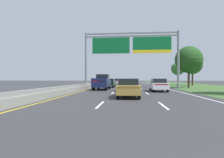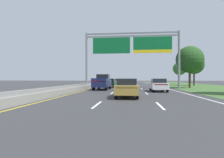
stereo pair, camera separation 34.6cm
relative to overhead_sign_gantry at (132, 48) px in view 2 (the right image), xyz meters
name	(u,v)px [view 2 (the right image)]	position (x,y,z in m)	size (l,w,h in m)	color
ground_plane	(130,87)	(-0.30, 6.10, -6.48)	(220.00, 220.00, 0.00)	#333335
lane_striping	(130,87)	(-0.30, 5.64, -6.48)	(11.96, 106.00, 0.01)	white
grass_verge_right	(206,87)	(13.65, 6.10, -6.47)	(14.00, 110.00, 0.02)	#3D602D
median_barrier_concrete	(96,85)	(-6.90, 6.10, -6.13)	(0.60, 110.00, 0.85)	gray
overhead_sign_gantry	(132,48)	(0.00, 0.00, 0.00)	(15.06, 0.42, 9.08)	gray
pickup_truck_navy	(102,82)	(-4.19, -3.41, -5.41)	(2.10, 5.44, 2.20)	#161E47
car_grey_centre_lane_sedan	(128,85)	(-0.51, -6.69, -5.66)	(1.84, 4.41, 1.57)	slate
car_white_right_lane_sedan	(158,85)	(3.23, -6.44, -5.66)	(1.87, 4.42, 1.57)	silver
car_silver_left_lane_sedan	(117,82)	(-3.84, 18.14, -5.66)	(1.85, 4.41, 1.57)	#B2B5BA
car_gold_centre_lane_sedan	(127,88)	(-0.47, -13.83, -5.66)	(1.85, 4.41, 1.57)	#A38438
car_darkgreen_left_lane_sedan	(110,83)	(-3.91, 4.33, -5.66)	(1.90, 4.43, 1.57)	#193D23
roadside_tree_mid	(190,60)	(9.65, 2.36, -1.73)	(4.49, 4.49, 7.01)	#4C3823
roadside_tree_far	(194,64)	(14.02, 13.42, -1.70)	(4.40, 4.40, 7.00)	#4C3823
roadside_tree_distant	(180,69)	(14.49, 27.32, -1.89)	(3.95, 3.95, 6.59)	#4C3823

